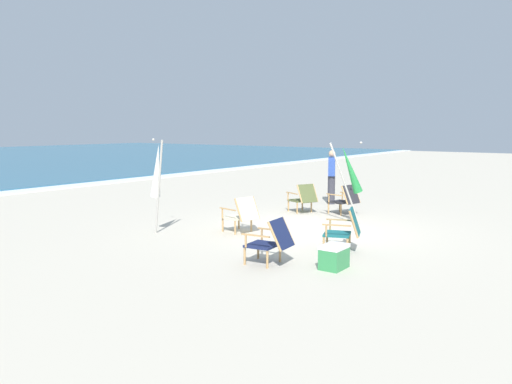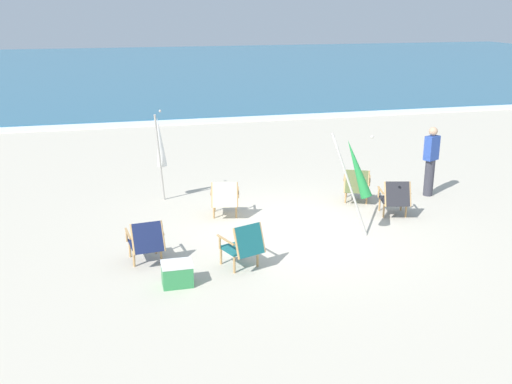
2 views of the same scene
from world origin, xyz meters
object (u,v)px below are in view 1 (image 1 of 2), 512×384
at_px(beach_chair_mid_center, 271,240).
at_px(umbrella_furled_white, 157,172).
at_px(beach_chair_back_left, 303,197).
at_px(umbrella_furled_green, 350,171).
at_px(beach_chair_front_right, 345,199).
at_px(person_near_chairs, 332,177).
at_px(cooler_box, 334,257).
at_px(beach_chair_back_right, 345,228).
at_px(beach_chair_front_left, 242,214).

distance_m(beach_chair_mid_center, umbrella_furled_white, 3.53).
bearing_deg(beach_chair_back_left, umbrella_furled_white, 164.80).
xyz_separation_m(beach_chair_mid_center, umbrella_furled_green, (4.04, 0.47, 0.87)).
relative_size(beach_chair_back_left, beach_chair_front_right, 1.09).
bearing_deg(beach_chair_front_right, beach_chair_back_left, 112.06).
distance_m(beach_chair_front_right, person_near_chairs, 1.89).
bearing_deg(person_near_chairs, beach_chair_mid_center, -160.86).
distance_m(umbrella_furled_green, umbrella_furled_white, 4.50).
xyz_separation_m(beach_chair_mid_center, cooler_box, (0.41, -0.97, -0.22)).
height_order(beach_chair_back_right, beach_chair_front_left, beach_chair_back_right).
bearing_deg(beach_chair_back_left, person_near_chairs, 3.44).
distance_m(beach_chair_front_left, person_near_chairs, 4.95).
bearing_deg(umbrella_furled_green, beach_chair_mid_center, -173.30).
bearing_deg(umbrella_furled_green, cooler_box, -158.24).
height_order(beach_chair_front_right, umbrella_furled_white, umbrella_furled_white).
relative_size(beach_chair_front_right, cooler_box, 1.69).
bearing_deg(beach_chair_front_left, beach_chair_front_right, -13.15).
bearing_deg(person_near_chairs, cooler_box, -152.31).
distance_m(beach_chair_front_right, umbrella_furled_white, 5.23).
relative_size(beach_chair_front_left, umbrella_furled_white, 0.40).
bearing_deg(umbrella_furled_white, beach_chair_back_right, -75.90).
relative_size(beach_chair_back_right, person_near_chairs, 0.51).
xyz_separation_m(beach_chair_back_right, person_near_chairs, (5.10, 2.92, 0.41)).
bearing_deg(beach_chair_front_right, umbrella_furled_white, 154.80).
xyz_separation_m(beach_chair_mid_center, beach_chair_back_right, (1.58, -0.60, 0.01)).
bearing_deg(beach_chair_back_left, beach_chair_mid_center, -155.41).
xyz_separation_m(umbrella_furled_white, cooler_box, (-0.18, -4.33, -1.16)).
relative_size(beach_chair_back_left, cooler_box, 1.85).
bearing_deg(cooler_box, beach_chair_front_left, 65.31).
bearing_deg(cooler_box, beach_chair_mid_center, 112.72).
relative_size(beach_chair_back_left, umbrella_furled_green, 0.46).
relative_size(beach_chair_front_left, cooler_box, 1.68).
xyz_separation_m(beach_chair_back_left, beach_chair_back_right, (-3.24, -2.81, 0.01)).
height_order(beach_chair_back_left, person_near_chairs, person_near_chairs).
xyz_separation_m(beach_chair_front_right, person_near_chairs, (1.44, 1.15, 0.41)).
xyz_separation_m(umbrella_furled_green, person_near_chairs, (2.65, 1.84, -0.46)).
xyz_separation_m(beach_chair_front_left, cooler_box, (-1.36, -2.95, -0.23)).
height_order(beach_chair_back_left, cooler_box, beach_chair_back_left).
xyz_separation_m(beach_chair_back_left, beach_chair_front_left, (-3.06, -0.23, 0.00)).
relative_size(umbrella_furled_white, cooler_box, 4.25).
xyz_separation_m(beach_chair_mid_center, person_near_chairs, (6.68, 2.32, 0.41)).
bearing_deg(beach_chair_front_right, person_near_chairs, 38.74).
bearing_deg(umbrella_furled_white, umbrella_furled_green, -39.89).
bearing_deg(umbrella_furled_white, beach_chair_front_left, -49.49).
bearing_deg(beach_chair_mid_center, person_near_chairs, 19.14).
bearing_deg(beach_chair_front_left, person_near_chairs, 3.96).
height_order(beach_chair_back_right, umbrella_furled_green, umbrella_furled_green).
xyz_separation_m(beach_chair_mid_center, beach_chair_front_right, (5.24, 1.16, 0.00)).
bearing_deg(cooler_box, beach_chair_front_right, 23.86).
bearing_deg(beach_chair_back_right, person_near_chairs, 29.77).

